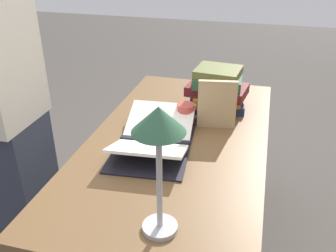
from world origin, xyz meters
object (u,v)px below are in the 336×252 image
object	(u,v)px
book_standing_upright	(217,104)
person_reader	(12,115)
open_book	(155,138)
coffee_mug	(186,114)
reading_lamp	(159,135)
book_stack_tall	(217,89)

from	to	relation	value
book_standing_upright	person_reader	xyz separation A→B (m)	(0.26, -0.93, -0.05)
person_reader	open_book	bearing A→B (deg)	-86.75
open_book	coffee_mug	xyz separation A→B (m)	(-0.22, 0.09, 0.02)
book_standing_upright	reading_lamp	bearing A→B (deg)	-14.71
book_stack_tall	person_reader	world-z (taller)	person_reader
coffee_mug	reading_lamp	bearing A→B (deg)	6.25
book_standing_upright	coffee_mug	size ratio (longest dim) A/B	2.05
open_book	book_stack_tall	bearing A→B (deg)	149.02
open_book	book_stack_tall	size ratio (longest dim) A/B	1.78
book_stack_tall	open_book	bearing A→B (deg)	-26.08
open_book	book_stack_tall	world-z (taller)	book_stack_tall
reading_lamp	person_reader	distance (m)	1.02
open_book	person_reader	xyz separation A→B (m)	(0.04, -0.69, 0.04)
open_book	person_reader	world-z (taller)	person_reader
book_stack_tall	coffee_mug	xyz separation A→B (m)	(0.21, -0.12, -0.06)
book_standing_upright	coffee_mug	distance (m)	0.16
book_standing_upright	reading_lamp	xyz separation A→B (m)	(0.74, -0.07, 0.22)
open_book	book_stack_tall	distance (m)	0.49
coffee_mug	person_reader	world-z (taller)	person_reader
open_book	person_reader	size ratio (longest dim) A/B	0.35
book_standing_upright	reading_lamp	world-z (taller)	reading_lamp
book_standing_upright	person_reader	bearing A→B (deg)	-83.58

